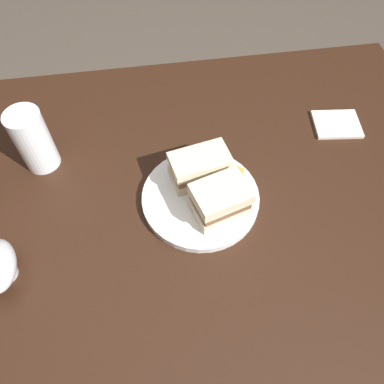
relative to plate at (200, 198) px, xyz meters
The scene contains 12 objects.
ground_plane 0.79m from the plate, 11.68° to the right, with size 6.00×6.00×0.00m, color #4C4238.
dining_table 0.40m from the plate, 11.68° to the right, with size 1.28×0.90×0.78m, color black.
plate is the anchor object (origin of this frame).
sandwich_half_left 0.07m from the plate, 129.43° to the left, with size 0.13×0.11×0.07m.
sandwich_half_right 0.07m from the plate, 97.01° to the right, with size 0.13×0.09×0.07m.
potato_wedge_front 0.09m from the plate, 160.76° to the right, with size 0.05×0.02×0.02m, color gold.
potato_wedge_middle 0.04m from the plate, 118.97° to the right, with size 0.04×0.02×0.02m, color #B77F33.
potato_wedge_back 0.06m from the plate, 166.56° to the left, with size 0.05×0.02×0.02m, color gold.
potato_wedge_left_edge 0.08m from the plate, 113.44° to the right, with size 0.04×0.02×0.02m, color gold.
potato_wedge_right_edge 0.05m from the plate, behind, with size 0.05×0.02×0.02m, color #B77F33.
pint_glass 0.37m from the plate, 24.88° to the right, with size 0.08×0.08×0.15m.
napkin 0.40m from the plate, 155.73° to the right, with size 0.11×0.09×0.01m, color silver.
Camera 1 is at (0.05, 0.44, 1.47)m, focal length 36.06 mm.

